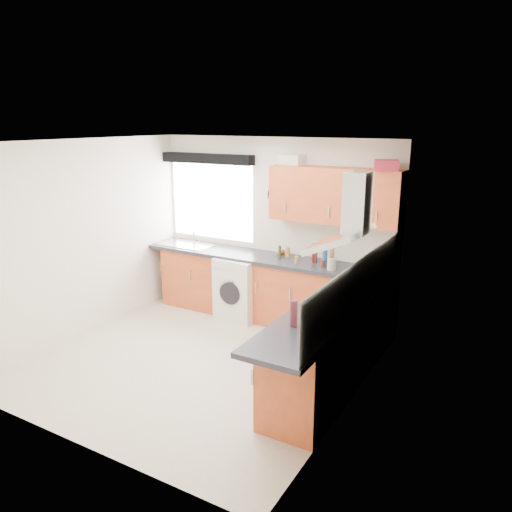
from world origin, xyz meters
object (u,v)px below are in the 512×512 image
Objects in this scene: upper_cabinets at (335,196)px; washing_machine at (241,287)px; extractor_hood at (348,221)px; oven at (333,345)px.

washing_machine is at bearing -169.81° from upper_cabinets.
extractor_hood is at bearing -26.07° from washing_machine.
washing_machine is at bearing 149.96° from extractor_hood.
upper_cabinets reaches higher than extractor_hood.
extractor_hood is 0.89× the size of washing_machine.
upper_cabinets reaches higher than oven.
oven is at bearing 180.00° from extractor_hood.
oven is 0.50× the size of upper_cabinets.
extractor_hood reaches higher than washing_machine.
oven is 1.99m from upper_cabinets.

